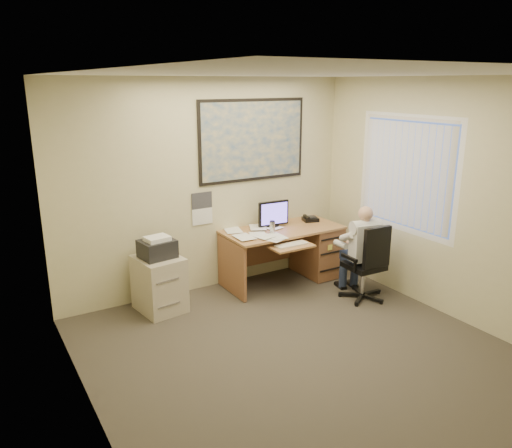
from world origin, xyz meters
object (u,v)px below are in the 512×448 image
office_chair (366,278)px  person (363,253)px  filing_cabinet (159,279)px  desk (301,246)px

office_chair → person: bearing=93.4°
filing_cabinet → office_chair: bearing=-32.1°
desk → office_chair: 1.08m
desk → filing_cabinet: (-2.07, -0.00, -0.05)m
filing_cabinet → person: 2.51m
office_chair → desk: bearing=104.9°
office_chair → person: (-0.00, 0.08, 0.31)m
desk → filing_cabinet: 2.07m
person → filing_cabinet: bearing=167.9°
desk → office_chair: bearing=-77.1°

